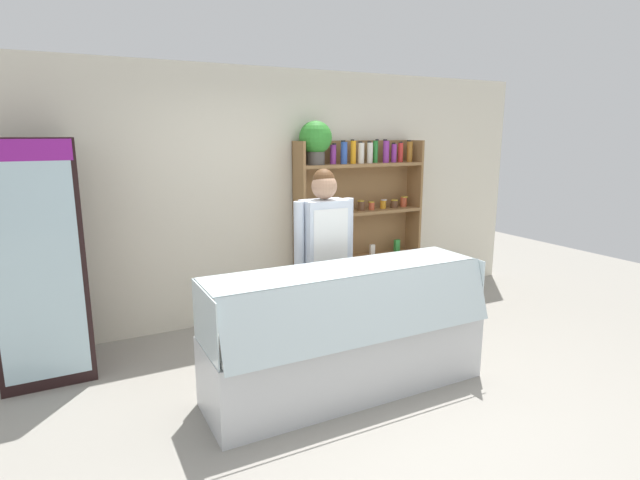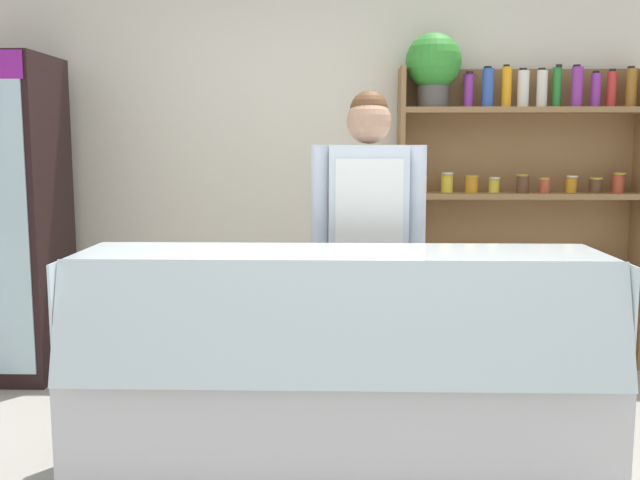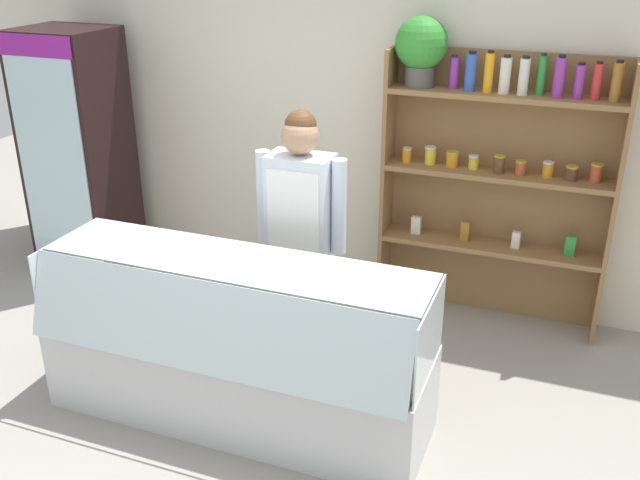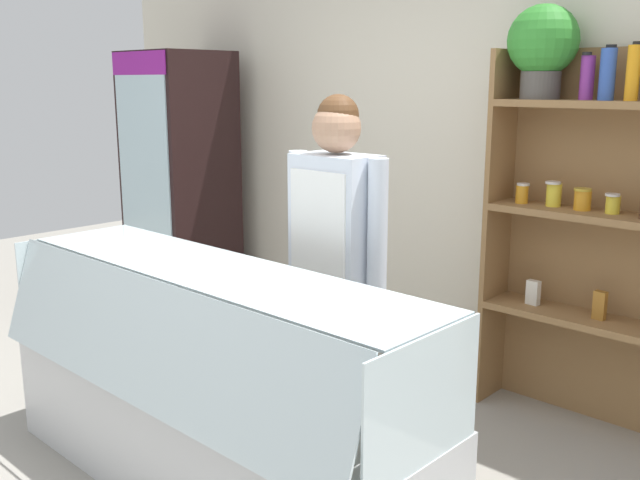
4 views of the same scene
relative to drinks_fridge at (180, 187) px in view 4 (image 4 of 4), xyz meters
The scene contains 5 objects.
back_wall 2.36m from the drinks_fridge, 13.31° to the left, with size 6.80×0.10×2.70m, color silver.
drinks_fridge is the anchor object (origin of this frame).
shelving_unit 3.18m from the drinks_fridge, ahead, with size 1.58×0.36×2.15m.
deli_display_case 2.62m from the drinks_fridge, 33.67° to the right, with size 2.25×0.72×1.01m.
shop_clerk 2.37m from the drinks_fridge, 18.37° to the right, with size 0.58×0.25×1.72m.
Camera 4 is at (2.15, -1.65, 1.78)m, focal length 40.00 mm.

